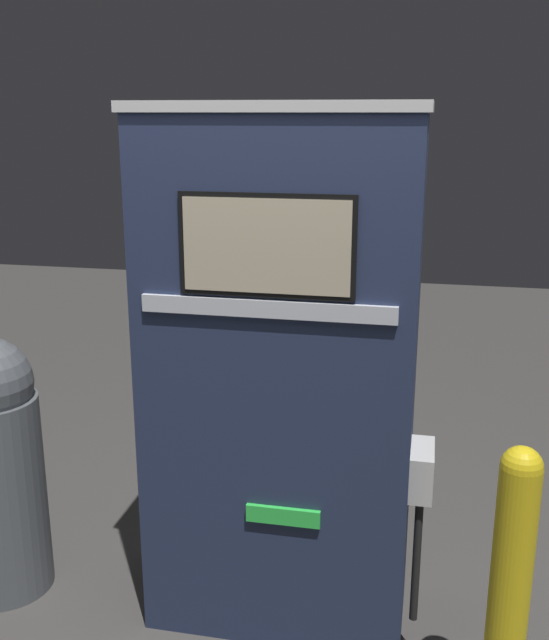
% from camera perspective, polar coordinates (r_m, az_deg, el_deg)
% --- Properties ---
extents(gas_pump, '(1.17, 0.57, 2.16)m').
position_cam_1_polar(gas_pump, '(3.05, 0.55, -4.33)').
color(gas_pump, '#232D4C').
rests_on(gas_pump, ground_plane).
extents(safety_bollard, '(0.14, 0.14, 1.08)m').
position_cam_1_polar(safety_bollard, '(2.82, 17.52, -18.67)').
color(safety_bollard, yellow).
rests_on(safety_bollard, ground_plane).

